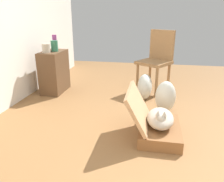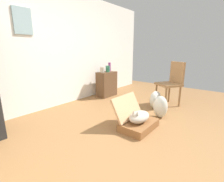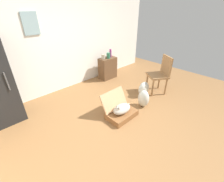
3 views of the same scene
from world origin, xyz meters
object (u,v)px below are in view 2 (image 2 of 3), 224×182
cat (139,117)px  suitcase_base (139,125)px  vase_tall (102,70)px  vase_round (108,69)px  side_table (107,84)px  plastic_bag_white (160,107)px  plastic_bag_clear (155,100)px  chair (172,82)px  vase_short (109,67)px

cat → suitcase_base: bearing=-2.6°
vase_tall → vase_round: 0.16m
cat → side_table: size_ratio=0.75×
cat → side_table: (1.20, 1.74, 0.13)m
vase_tall → cat: bearing=-120.7°
vase_round → plastic_bag_white: bearing=-106.2°
suitcase_base → vase_tall: (1.05, 1.78, 0.70)m
plastic_bag_white → plastic_bag_clear: plastic_bag_white is taller
chair → vase_tall: bearing=-131.2°
vase_tall → vase_round: bearing=-28.9°
vase_tall → vase_round: size_ratio=0.80×
chair → plastic_bag_white: bearing=-49.5°
plastic_bag_clear → vase_short: (0.23, 1.54, 0.62)m
plastic_bag_white → side_table: side_table is taller
cat → plastic_bag_clear: size_ratio=1.31×
vase_round → vase_short: bearing=21.2°
cat → plastic_bag_white: 0.69m
suitcase_base → vase_short: vase_short is taller
vase_round → vase_tall: bearing=151.1°
suitcase_base → cat: 0.15m
suitcase_base → plastic_bag_clear: plastic_bag_clear is taller
plastic_bag_clear → plastic_bag_white: bearing=-145.2°
chair → suitcase_base: bearing=-56.0°
plastic_bag_clear → chair: chair is taller
plastic_bag_clear → vase_round: bearing=86.6°
side_table → vase_tall: vase_tall is taller
suitcase_base → vase_round: vase_round is taller
plastic_bag_clear → suitcase_base: bearing=-168.8°
cat → vase_round: size_ratio=2.99×
cat → chair: bearing=2.0°
suitcase_base → chair: (1.57, 0.06, 0.50)m
vase_tall → vase_short: vase_short is taller
cat → vase_round: vase_round is taller
plastic_bag_clear → cat: bearing=-168.9°
plastic_bag_white → vase_short: bearing=70.3°
plastic_bag_clear → vase_tall: vase_tall is taller
suitcase_base → plastic_bag_white: plastic_bag_white is taller
plastic_bag_clear → vase_tall: 1.66m
cat → plastic_bag_white: (0.68, -0.08, -0.00)m
cat → vase_tall: (1.06, 1.78, 0.54)m
vase_tall → vase_short: 0.29m
plastic_bag_white → chair: (0.90, 0.13, 0.35)m
suitcase_base → vase_round: 2.19m
vase_short → plastic_bag_white: bearing=-109.7°
cat → chair: chair is taller
suitcase_base → vase_round: size_ratio=3.73×
vase_short → vase_tall: bearing=175.4°
plastic_bag_clear → chair: 0.62m
suitcase_base → plastic_bag_clear: size_ratio=1.63×
plastic_bag_clear → vase_short: vase_short is taller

